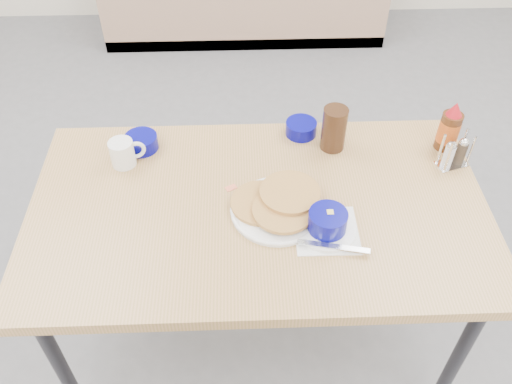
{
  "coord_description": "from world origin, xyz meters",
  "views": [
    {
      "loc": [
        -0.05,
        -0.88,
        1.96
      ],
      "look_at": [
        -0.01,
        0.25,
        0.82
      ],
      "focal_mm": 38.0,
      "sensor_mm": 36.0,
      "label": 1
    }
  ],
  "objects_px": {
    "pancake_plate": "(278,206)",
    "syrup_bottle": "(449,129)",
    "dining_table": "(259,219)",
    "butter_bowl": "(301,128)",
    "grits_setting": "(327,224)",
    "condiment_caddy": "(454,155)",
    "creamer_bowl": "(141,142)",
    "coffee_mug": "(123,153)",
    "amber_tumbler": "(334,129)"
  },
  "relations": [
    {
      "from": "dining_table",
      "to": "creamer_bowl",
      "type": "bearing_deg",
      "value": 143.61
    },
    {
      "from": "pancake_plate",
      "to": "dining_table",
      "type": "bearing_deg",
      "value": 157.66
    },
    {
      "from": "grits_setting",
      "to": "coffee_mug",
      "type": "bearing_deg",
      "value": 152.96
    },
    {
      "from": "dining_table",
      "to": "syrup_bottle",
      "type": "relative_size",
      "value": 7.7
    },
    {
      "from": "dining_table",
      "to": "condiment_caddy",
      "type": "bearing_deg",
      "value": 14.2
    },
    {
      "from": "dining_table",
      "to": "grits_setting",
      "type": "relative_size",
      "value": 6.88
    },
    {
      "from": "dining_table",
      "to": "syrup_bottle",
      "type": "xyz_separation_m",
      "value": [
        0.64,
        0.25,
        0.14
      ]
    },
    {
      "from": "pancake_plate",
      "to": "syrup_bottle",
      "type": "xyz_separation_m",
      "value": [
        0.58,
        0.27,
        0.06
      ]
    },
    {
      "from": "creamer_bowl",
      "to": "amber_tumbler",
      "type": "relative_size",
      "value": 0.72
    },
    {
      "from": "amber_tumbler",
      "to": "condiment_caddy",
      "type": "height_order",
      "value": "amber_tumbler"
    },
    {
      "from": "dining_table",
      "to": "syrup_bottle",
      "type": "distance_m",
      "value": 0.7
    },
    {
      "from": "coffee_mug",
      "to": "condiment_caddy",
      "type": "relative_size",
      "value": 0.96
    },
    {
      "from": "grits_setting",
      "to": "condiment_caddy",
      "type": "bearing_deg",
      "value": 31.44
    },
    {
      "from": "pancake_plate",
      "to": "syrup_bottle",
      "type": "distance_m",
      "value": 0.65
    },
    {
      "from": "coffee_mug",
      "to": "creamer_bowl",
      "type": "distance_m",
      "value": 0.09
    },
    {
      "from": "dining_table",
      "to": "coffee_mug",
      "type": "xyz_separation_m",
      "value": [
        -0.43,
        0.21,
        0.11
      ]
    },
    {
      "from": "condiment_caddy",
      "to": "syrup_bottle",
      "type": "relative_size",
      "value": 0.66
    },
    {
      "from": "butter_bowl",
      "to": "amber_tumbler",
      "type": "relative_size",
      "value": 0.69
    },
    {
      "from": "coffee_mug",
      "to": "condiment_caddy",
      "type": "bearing_deg",
      "value": -2.39
    },
    {
      "from": "grits_setting",
      "to": "dining_table",
      "type": "bearing_deg",
      "value": 150.02
    },
    {
      "from": "dining_table",
      "to": "condiment_caddy",
      "type": "height_order",
      "value": "condiment_caddy"
    },
    {
      "from": "dining_table",
      "to": "syrup_bottle",
      "type": "bearing_deg",
      "value": 21.45
    },
    {
      "from": "coffee_mug",
      "to": "condiment_caddy",
      "type": "xyz_separation_m",
      "value": [
        1.07,
        -0.04,
        -0.0
      ]
    },
    {
      "from": "pancake_plate",
      "to": "grits_setting",
      "type": "height_order",
      "value": "grits_setting"
    },
    {
      "from": "coffee_mug",
      "to": "butter_bowl",
      "type": "xyz_separation_m",
      "value": [
        0.59,
        0.13,
        -0.02
      ]
    },
    {
      "from": "coffee_mug",
      "to": "amber_tumbler",
      "type": "xyz_separation_m",
      "value": [
        0.69,
        0.06,
        0.03
      ]
    },
    {
      "from": "pancake_plate",
      "to": "butter_bowl",
      "type": "height_order",
      "value": "pancake_plate"
    },
    {
      "from": "pancake_plate",
      "to": "coffee_mug",
      "type": "relative_size",
      "value": 2.41
    },
    {
      "from": "grits_setting",
      "to": "condiment_caddy",
      "type": "height_order",
      "value": "condiment_caddy"
    },
    {
      "from": "syrup_bottle",
      "to": "creamer_bowl",
      "type": "bearing_deg",
      "value": 178.25
    },
    {
      "from": "dining_table",
      "to": "butter_bowl",
      "type": "relative_size",
      "value": 13.09
    },
    {
      "from": "condiment_caddy",
      "to": "creamer_bowl",
      "type": "bearing_deg",
      "value": 155.8
    },
    {
      "from": "dining_table",
      "to": "butter_bowl",
      "type": "xyz_separation_m",
      "value": [
        0.16,
        0.34,
        0.09
      ]
    },
    {
      "from": "dining_table",
      "to": "grits_setting",
      "type": "distance_m",
      "value": 0.24
    },
    {
      "from": "creamer_bowl",
      "to": "butter_bowl",
      "type": "distance_m",
      "value": 0.55
    },
    {
      "from": "dining_table",
      "to": "pancake_plate",
      "type": "relative_size",
      "value": 5.05
    },
    {
      "from": "grits_setting",
      "to": "creamer_bowl",
      "type": "relative_size",
      "value": 1.85
    },
    {
      "from": "pancake_plate",
      "to": "butter_bowl",
      "type": "distance_m",
      "value": 0.38
    },
    {
      "from": "condiment_caddy",
      "to": "coffee_mug",
      "type": "bearing_deg",
      "value": 160.15
    },
    {
      "from": "amber_tumbler",
      "to": "grits_setting",
      "type": "bearing_deg",
      "value": -100.03
    },
    {
      "from": "coffee_mug",
      "to": "grits_setting",
      "type": "relative_size",
      "value": 0.57
    },
    {
      "from": "dining_table",
      "to": "butter_bowl",
      "type": "distance_m",
      "value": 0.39
    },
    {
      "from": "coffee_mug",
      "to": "pancake_plate",
      "type": "bearing_deg",
      "value": -25.29
    },
    {
      "from": "coffee_mug",
      "to": "grits_setting",
      "type": "distance_m",
      "value": 0.7
    },
    {
      "from": "dining_table",
      "to": "creamer_bowl",
      "type": "height_order",
      "value": "creamer_bowl"
    },
    {
      "from": "coffee_mug",
      "to": "butter_bowl",
      "type": "height_order",
      "value": "coffee_mug"
    },
    {
      "from": "syrup_bottle",
      "to": "condiment_caddy",
      "type": "bearing_deg",
      "value": -90.0
    },
    {
      "from": "condiment_caddy",
      "to": "syrup_bottle",
      "type": "height_order",
      "value": "syrup_bottle"
    },
    {
      "from": "pancake_plate",
      "to": "syrup_bottle",
      "type": "bearing_deg",
      "value": 25.17
    },
    {
      "from": "amber_tumbler",
      "to": "condiment_caddy",
      "type": "distance_m",
      "value": 0.4
    }
  ]
}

